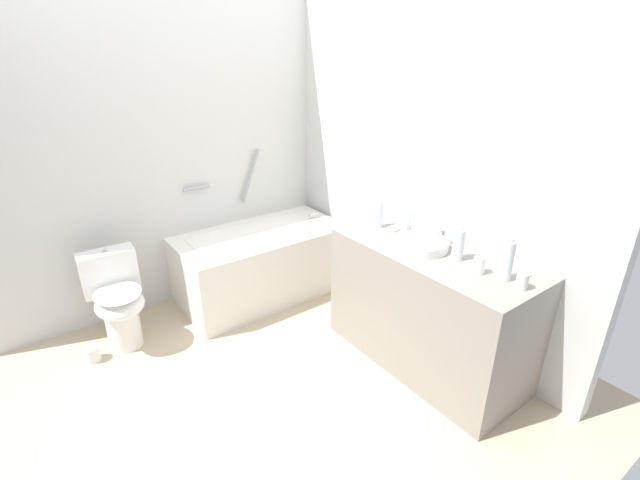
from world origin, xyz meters
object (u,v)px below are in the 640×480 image
(drinking_glass_1, at_px, (522,281))
(soap_dish, at_px, (394,229))
(water_bottle_1, at_px, (406,222))
(toilet_paper_roll, at_px, (92,354))
(water_bottle_3, at_px, (459,244))
(drinking_glass_0, at_px, (479,265))
(water_bottle_0, at_px, (379,214))
(sink_basin, at_px, (421,244))
(bathtub, at_px, (262,261))
(sink_faucet, at_px, (441,236))
(water_bottle_2, at_px, (507,260))
(toilet, at_px, (117,299))

(drinking_glass_1, distance_m, soap_dish, 0.99)
(water_bottle_1, bearing_deg, toilet_paper_roll, 151.01)
(water_bottle_3, bearing_deg, drinking_glass_0, -105.31)
(water_bottle_0, height_order, water_bottle_1, water_bottle_0)
(drinking_glass_1, bearing_deg, sink_basin, 93.28)
(drinking_glass_0, xyz_separation_m, soap_dish, (0.08, 0.75, -0.04))
(water_bottle_3, xyz_separation_m, toilet_paper_roll, (-1.90, 1.53, -0.89))
(drinking_glass_0, distance_m, toilet_paper_roll, 2.66)
(water_bottle_1, relative_size, drinking_glass_0, 1.97)
(bathtub, relative_size, water_bottle_1, 7.22)
(sink_faucet, bearing_deg, sink_basin, 180.00)
(bathtub, xyz_separation_m, toilet_paper_roll, (-1.44, -0.11, -0.26))
(sink_basin, height_order, water_bottle_2, water_bottle_2)
(toilet, distance_m, sink_basin, 2.17)
(bathtub, bearing_deg, drinking_glass_0, -77.37)
(water_bottle_2, relative_size, soap_dish, 2.77)
(sink_faucet, xyz_separation_m, water_bottle_3, (-0.14, -0.24, 0.06))
(drinking_glass_0, distance_m, drinking_glass_1, 0.24)
(water_bottle_1, xyz_separation_m, toilet_paper_roll, (-1.93, 1.07, -0.88))
(sink_basin, xyz_separation_m, sink_faucet, (0.19, -0.00, 0.01))
(drinking_glass_1, bearing_deg, drinking_glass_0, 98.77)
(toilet, relative_size, soap_dish, 7.86)
(sink_faucet, relative_size, drinking_glass_0, 1.53)
(bathtub, xyz_separation_m, drinking_glass_0, (0.41, -1.82, 0.58))
(toilet, distance_m, toilet_paper_roll, 0.41)
(toilet, height_order, soap_dish, soap_dish)
(bathtub, distance_m, drinking_glass_0, 1.95)
(bathtub, distance_m, toilet_paper_roll, 1.47)
(toilet, relative_size, water_bottle_2, 2.84)
(water_bottle_2, distance_m, drinking_glass_0, 0.15)
(water_bottle_1, bearing_deg, sink_faucet, -63.51)
(sink_basin, distance_m, drinking_glass_1, 0.67)
(bathtub, bearing_deg, water_bottle_3, -74.28)
(sink_basin, distance_m, soap_dish, 0.33)
(sink_faucet, distance_m, water_bottle_2, 0.58)
(sink_faucet, distance_m, water_bottle_3, 0.28)
(sink_faucet, distance_m, toilet_paper_roll, 2.55)
(water_bottle_2, relative_size, toilet_paper_roll, 2.23)
(water_bottle_1, height_order, drinking_glass_1, water_bottle_1)
(toilet_paper_roll, bearing_deg, water_bottle_3, -38.76)
(water_bottle_2, bearing_deg, water_bottle_0, 91.22)
(sink_basin, distance_m, water_bottle_3, 0.25)
(bathtub, distance_m, water_bottle_0, 1.23)
(sink_faucet, xyz_separation_m, water_bottle_2, (-0.14, -0.55, 0.08))
(sink_faucet, xyz_separation_m, drinking_glass_1, (-0.16, -0.67, 0.01))
(toilet, relative_size, water_bottle_0, 3.33)
(water_bottle_2, xyz_separation_m, toilet_paper_roll, (-1.90, 1.84, -0.91))
(bathtub, height_order, water_bottle_3, bathtub)
(drinking_glass_1, height_order, soap_dish, drinking_glass_1)
(toilet, relative_size, drinking_glass_0, 7.10)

